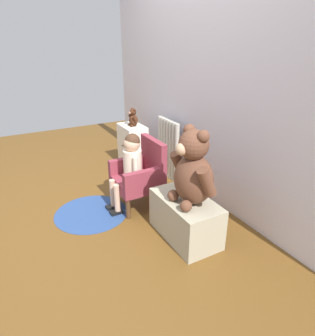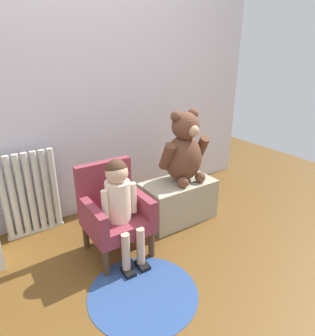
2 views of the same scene
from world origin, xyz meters
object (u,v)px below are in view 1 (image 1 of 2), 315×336
Objects in this scene: radiator at (168,149)px; large_teddy_bear at (193,171)px; low_bench at (185,218)px; child_figure at (130,161)px; floor_rug at (91,213)px; small_teddy_bear at (133,118)px; child_armchair at (141,174)px; small_dresser at (133,146)px.

large_teddy_bear reaches higher than radiator.
low_bench is 0.44m from large_teddy_bear.
floor_rug is (-0.06, -0.39, -0.47)m from child_figure.
floor_rug is (0.82, -0.83, -0.62)m from small_teddy_bear.
large_teddy_bear reaches higher than low_bench.
child_armchair reaches higher than low_bench.
child_armchair is 0.59m from floor_rug.
floor_rug is at bearing -45.12° from small_teddy_bear.
large_teddy_bear is at bearing 11.00° from low_bench.
child_figure is 0.61m from floor_rug.
low_bench is at bearing 39.43° from floor_rug.
low_bench is at bearing -169.00° from large_teddy_bear.
child_figure is at bearing -163.83° from large_teddy_bear.
child_figure reaches higher than radiator.
child_armchair is 0.76m from large_teddy_bear.
floor_rug is (0.85, -0.82, -0.26)m from small_dresser.
child_armchair is 1.06× the size of low_bench.
small_dresser is 1.67m from large_teddy_bear.
child_figure reaches higher than child_armchair.
radiator reaches higher than low_bench.
small_teddy_bear is (-1.53, 0.25, 0.45)m from low_bench.
large_teddy_bear is (1.61, -0.23, 0.35)m from small_dresser.
low_bench is at bearing 7.31° from child_armchair.
floor_rug is (-0.06, -0.50, -0.32)m from child_armchair.
child_figure is at bearing -25.24° from small_dresser.
small_dresser is at bearing 136.15° from floor_rug.
small_teddy_bear is at bearing 12.27° from small_dresser.
small_teddy_bear reaches higher than small_dresser.
radiator is 1.04× the size of child_armchair.
floor_rug is (-0.76, -0.59, -0.61)m from large_teddy_bear.
radiator is 1.10× the size of low_bench.
large_teddy_bear is at bearing -22.12° from radiator.
low_bench is at bearing -8.78° from small_dresser.
child_armchair is (0.92, -0.32, 0.06)m from small_dresser.
child_armchair is 0.96× the size of floor_rug.
small_teddy_bear is (0.03, 0.01, 0.36)m from small_dresser.
large_teddy_bear reaches higher than small_dresser.
child_figure reaches higher than floor_rug.
small_teddy_bear is (-0.89, 0.44, 0.15)m from child_figure.
large_teddy_bear is at bearing 37.80° from floor_rug.
large_teddy_bear reaches higher than child_figure.
large_teddy_bear is (0.70, 0.20, 0.13)m from child_figure.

